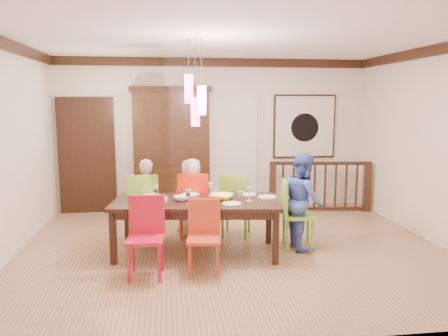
{
  "coord_description": "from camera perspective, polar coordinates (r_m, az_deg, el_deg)",
  "views": [
    {
      "loc": [
        -0.9,
        -5.93,
        2.08
      ],
      "look_at": [
        -0.1,
        0.19,
        1.14
      ],
      "focal_mm": 35.0,
      "sensor_mm": 36.0,
      "label": 1
    }
  ],
  "objects": [
    {
      "name": "floor",
      "position": [
        6.35,
        1.18,
        -10.51
      ],
      "size": [
        6.0,
        6.0,
        0.0
      ],
      "primitive_type": "plane",
      "color": "#8E6545",
      "rests_on": "ground"
    },
    {
      "name": "ceiling",
      "position": [
        6.05,
        1.27,
        16.41
      ],
      "size": [
        6.0,
        6.0,
        0.0
      ],
      "primitive_type": "plane",
      "rotation": [
        3.14,
        0.0,
        0.0
      ],
      "color": "white",
      "rests_on": "wall_back"
    },
    {
      "name": "wall_back",
      "position": [
        8.5,
        -1.32,
        4.37
      ],
      "size": [
        6.0,
        0.0,
        6.0
      ],
      "primitive_type": "plane",
      "rotation": [
        1.57,
        0.0,
        0.0
      ],
      "color": "silver",
      "rests_on": "floor"
    },
    {
      "name": "wall_left",
      "position": [
        6.32,
        -26.78,
        1.98
      ],
      "size": [
        0.0,
        5.0,
        5.0
      ],
      "primitive_type": "plane",
      "rotation": [
        1.57,
        0.0,
        1.57
      ],
      "color": "silver",
      "rests_on": "floor"
    },
    {
      "name": "wall_right",
      "position": [
        7.13,
        25.85,
        2.69
      ],
      "size": [
        0.0,
        5.0,
        5.0
      ],
      "primitive_type": "plane",
      "rotation": [
        1.57,
        0.0,
        -1.57
      ],
      "color": "silver",
      "rests_on": "floor"
    },
    {
      "name": "crown_molding",
      "position": [
        6.04,
        1.26,
        15.66
      ],
      "size": [
        6.0,
        5.0,
        0.16
      ],
      "primitive_type": null,
      "color": "black",
      "rests_on": "wall_back"
    },
    {
      "name": "panel_door",
      "position": [
        8.57,
        -17.43,
        1.32
      ],
      "size": [
        1.04,
        0.07,
        2.24
      ],
      "primitive_type": "cube",
      "color": "black",
      "rests_on": "wall_back"
    },
    {
      "name": "white_doorway",
      "position": [
        8.55,
        1.05,
        1.7
      ],
      "size": [
        0.97,
        0.05,
        2.22
      ],
      "primitive_type": "cube",
      "color": "silver",
      "rests_on": "wall_back"
    },
    {
      "name": "painting",
      "position": [
        8.83,
        10.46,
        5.36
      ],
      "size": [
        1.25,
        0.06,
        1.25
      ],
      "color": "black",
      "rests_on": "wall_back"
    },
    {
      "name": "pendant_cluster",
      "position": [
        5.85,
        -3.79,
        8.86
      ],
      "size": [
        0.27,
        0.21,
        1.14
      ],
      "color": "#E7457C",
      "rests_on": "ceiling"
    },
    {
      "name": "dining_table",
      "position": [
        6.01,
        -3.65,
        -4.94
      ],
      "size": [
        2.36,
        1.3,
        0.75
      ],
      "rotation": [
        0.0,
        0.0,
        -0.13
      ],
      "color": "black",
      "rests_on": "floor"
    },
    {
      "name": "chair_far_left",
      "position": [
        6.72,
        -10.68,
        -4.35
      ],
      "size": [
        0.51,
        0.51,
        1.03
      ],
      "rotation": [
        0.0,
        0.0,
        3.25
      ],
      "color": "#78BA32",
      "rests_on": "floor"
    },
    {
      "name": "chair_far_mid",
      "position": [
        6.71,
        -3.66,
        -4.21
      ],
      "size": [
        0.58,
        0.58,
        1.03
      ],
      "rotation": [
        0.0,
        0.0,
        2.85
      ],
      "color": "red",
      "rests_on": "floor"
    },
    {
      "name": "chair_far_right",
      "position": [
        6.83,
        1.59,
        -4.24
      ],
      "size": [
        0.56,
        0.56,
        0.98
      ],
      "rotation": [
        0.0,
        0.0,
        2.8
      ],
      "color": "#6F9E22",
      "rests_on": "floor"
    },
    {
      "name": "chair_near_left",
      "position": [
        5.3,
        -10.24,
        -8.29
      ],
      "size": [
        0.47,
        0.47,
        0.96
      ],
      "rotation": [
        0.0,
        0.0,
        -0.08
      ],
      "color": "red",
      "rests_on": "floor"
    },
    {
      "name": "chair_near_mid",
      "position": [
        5.34,
        -2.66,
        -8.47
      ],
      "size": [
        0.45,
        0.45,
        0.89
      ],
      "rotation": [
        0.0,
        0.0,
        -0.12
      ],
      "color": "#BB3A20",
      "rests_on": "floor"
    },
    {
      "name": "chair_end_right",
      "position": [
        6.34,
        9.68,
        -5.39
      ],
      "size": [
        0.5,
        0.5,
        0.97
      ],
      "rotation": [
        0.0,
        0.0,
        1.43
      ],
      "color": "#7AC32E",
      "rests_on": "floor"
    },
    {
      "name": "china_hutch",
      "position": [
        8.27,
        -6.85,
        2.35
      ],
      "size": [
        1.5,
        0.46,
        2.36
      ],
      "color": "black",
      "rests_on": "floor"
    },
    {
      "name": "balustrade",
      "position": [
        8.53,
        12.4,
        -2.26
      ],
      "size": [
        1.94,
        0.32,
        0.96
      ],
      "rotation": [
        0.0,
        0.0,
        -0.13
      ],
      "color": "black",
      "rests_on": "floor"
    },
    {
      "name": "person_far_left",
      "position": [
        6.81,
        -10.06,
        -3.93
      ],
      "size": [
        0.51,
        0.4,
        1.23
      ],
      "primitive_type": "imported",
      "rotation": [
        0.0,
        0.0,
        2.87
      ],
      "color": "#F0B7C3",
      "rests_on": "floor"
    },
    {
      "name": "person_far_mid",
      "position": [
        6.8,
        -4.27,
        -3.87
      ],
      "size": [
        0.7,
        0.59,
        1.22
      ],
      "primitive_type": "imported",
      "rotation": [
        0.0,
        0.0,
        2.74
      ],
      "color": "#BFBB90",
      "rests_on": "floor"
    },
    {
      "name": "person_end_right",
      "position": [
        6.34,
        10.31,
        -4.2
      ],
      "size": [
        0.53,
        0.68,
        1.38
      ],
      "primitive_type": "imported",
      "rotation": [
        0.0,
        0.0,
        1.58
      ],
      "color": "#4664C5",
      "rests_on": "floor"
    },
    {
      "name": "serving_bowl",
      "position": [
        6.0,
        -0.32,
        -3.8
      ],
      "size": [
        0.41,
        0.41,
        0.08
      ],
      "primitive_type": "imported",
      "rotation": [
        0.0,
        0.0,
        -0.28
      ],
      "color": "yellow",
      "rests_on": "dining_table"
    },
    {
      "name": "small_bowl",
      "position": [
        5.97,
        -5.56,
        -3.97
      ],
      "size": [
        0.26,
        0.26,
        0.07
      ],
      "primitive_type": "imported",
      "rotation": [
        0.0,
        0.0,
        -0.22
      ],
      "color": "white",
      "rests_on": "dining_table"
    },
    {
      "name": "cup_left",
      "position": [
        5.78,
        -8.02,
        -4.23
      ],
      "size": [
        0.14,
        0.14,
        0.1
      ],
      "primitive_type": "imported",
      "rotation": [
        0.0,
        0.0,
        -0.05
      ],
      "color": "silver",
      "rests_on": "dining_table"
    },
    {
      "name": "cup_right",
      "position": [
        6.15,
        2.13,
        -3.47
      ],
      "size": [
        0.1,
        0.1,
        0.08
      ],
      "primitive_type": "imported",
      "rotation": [
        0.0,
        0.0,
        -0.11
      ],
      "color": "silver",
      "rests_on": "dining_table"
    },
    {
      "name": "plate_far_left",
      "position": [
        6.33,
        -9.59,
        -3.56
      ],
      "size": [
        0.26,
        0.26,
        0.01
      ],
      "primitive_type": "cylinder",
      "color": "white",
      "rests_on": "dining_table"
    },
    {
      "name": "plate_far_mid",
      "position": [
        6.33,
        -4.41,
        -3.45
      ],
      "size": [
        0.26,
        0.26,
        0.01
      ],
      "primitive_type": "cylinder",
      "color": "white",
      "rests_on": "dining_table"
    },
    {
      "name": "plate_far_right",
      "position": [
        6.32,
        3.07,
        -3.47
      ],
      "size": [
        0.26,
        0.26,
        0.01
      ],
      "primitive_type": "cylinder",
      "color": "white",
      "rests_on": "dining_table"
    },
    {
      "name": "plate_near_left",
      "position": [
        5.69,
        -9.74,
        -4.93
      ],
      "size": [
        0.26,
        0.26,
        0.01
      ],
      "primitive_type": "cylinder",
      "color": "white",
      "rests_on": "dining_table"
    },
    {
      "name": "plate_near_mid",
      "position": [
        5.75,
        1.02,
        -4.67
      ],
      "size": [
        0.26,
        0.26,
        0.01
      ],
      "primitive_type": "cylinder",
      "color": "white",
      "rests_on": "dining_table"
    },
    {
      "name": "plate_end_right",
      "position": [
        6.18,
        5.68,
        -3.78
      ],
      "size": [
        0.26,
        0.26,
        0.01
      ],
      "primitive_type": "cylinder",
      "color": "white",
      "rests_on": "dining_table"
    },
    {
      "name": "wine_glass_a",
      "position": [
        6.06,
        -8.87,
        -3.23
      ],
      "size": [
        0.08,
        0.08,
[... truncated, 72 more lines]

